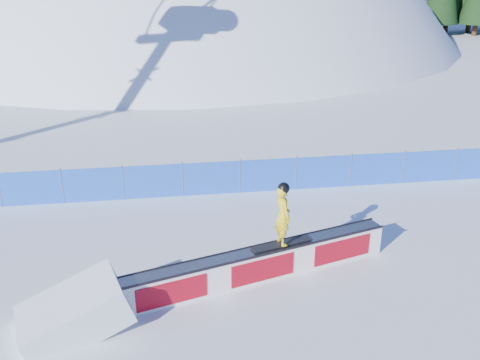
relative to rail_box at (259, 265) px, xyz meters
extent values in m
plane|color=white|center=(-0.70, 0.95, -0.44)|extent=(160.00, 160.00, 0.00)
sphere|color=white|center=(-0.70, 42.95, -18.44)|extent=(64.00, 64.00, 64.00)
cylinder|color=#382316|center=(25.38, 42.47, 0.69)|extent=(0.50, 0.50, 1.40)
cylinder|color=#382316|center=(27.46, 44.50, 0.16)|extent=(0.50, 0.50, 1.40)
cylinder|color=#382316|center=(27.76, 38.79, 0.16)|extent=(0.50, 0.50, 1.40)
cylinder|color=#382316|center=(29.12, 45.71, 0.16)|extent=(0.50, 0.50, 1.40)
cube|color=blue|center=(-0.70, 5.45, 0.16)|extent=(22.00, 0.03, 1.20)
cylinder|color=#444E7A|center=(-7.70, 5.45, 0.21)|extent=(0.05, 0.05, 1.30)
cylinder|color=#444E7A|center=(-5.70, 5.45, 0.21)|extent=(0.05, 0.05, 1.30)
cylinder|color=#444E7A|center=(-3.70, 5.45, 0.21)|extent=(0.05, 0.05, 1.30)
cylinder|color=#444E7A|center=(-1.70, 5.45, 0.21)|extent=(0.05, 0.05, 1.30)
cylinder|color=#444E7A|center=(0.30, 5.45, 0.21)|extent=(0.05, 0.05, 1.30)
cylinder|color=#444E7A|center=(2.30, 5.45, 0.21)|extent=(0.05, 0.05, 1.30)
cylinder|color=#444E7A|center=(4.30, 5.45, 0.21)|extent=(0.05, 0.05, 1.30)
cylinder|color=#444E7A|center=(6.30, 5.45, 0.21)|extent=(0.05, 0.05, 1.30)
cylinder|color=#444E7A|center=(8.30, 5.45, 0.21)|extent=(0.05, 0.05, 1.30)
cube|color=white|center=(0.00, 0.00, -0.02)|extent=(7.20, 2.50, 0.83)
cube|color=gray|center=(0.00, 0.00, 0.41)|extent=(7.14, 2.50, 0.04)
cube|color=black|center=(0.07, -0.23, 0.42)|extent=(7.08, 2.09, 0.06)
cube|color=black|center=(-0.07, 0.23, 0.42)|extent=(7.08, 2.09, 0.06)
cube|color=red|center=(0.07, -0.23, -0.02)|extent=(6.73, 1.98, 0.62)
cube|color=red|center=(-0.07, 0.23, -0.02)|extent=(6.73, 1.98, 0.62)
cube|color=black|center=(0.62, 0.18, 0.46)|extent=(1.67, 0.75, 0.03)
imported|color=gold|center=(0.62, 0.18, 1.28)|extent=(0.51, 0.66, 1.60)
sphere|color=black|center=(0.62, 0.18, 2.03)|extent=(0.30, 0.30, 0.30)
camera|label=1|loc=(-2.14, -11.54, 7.36)|focal=40.00mm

